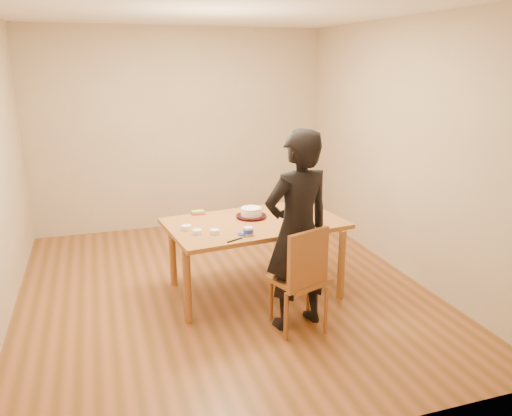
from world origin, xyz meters
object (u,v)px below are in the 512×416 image
object	(u,v)px
person	(298,231)
cake	(251,212)
cake_plate	(251,216)
dining_chair	(298,279)
dining_table	(254,223)

from	to	relation	value
person	cake	bearing A→B (deg)	-92.28
cake_plate	person	size ratio (longest dim) A/B	0.18
cake_plate	dining_chair	bearing A→B (deg)	-81.07
dining_table	cake_plate	distance (m)	0.13
cake_plate	cake	world-z (taller)	cake
dining_chair	cake	size ratio (longest dim) A/B	2.03
dining_table	dining_chair	world-z (taller)	dining_table
dining_table	cake	xyz separation A→B (m)	(0.01, 0.13, 0.08)
cake	person	xyz separation A→B (m)	(0.14, -0.86, 0.06)
dining_chair	cake_plate	bearing A→B (deg)	79.34
cake	person	bearing A→B (deg)	-80.62
dining_chair	dining_table	bearing A→B (deg)	81.37
dining_table	person	distance (m)	0.76
dining_table	dining_chair	xyz separation A→B (m)	(0.15, -0.78, -0.28)
dining_chair	person	size ratio (longest dim) A/B	0.24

